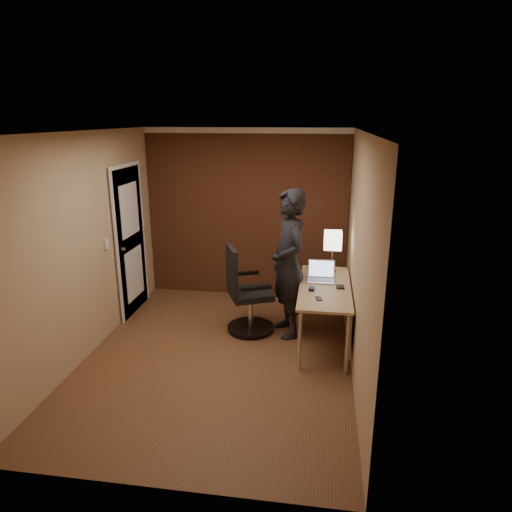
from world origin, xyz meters
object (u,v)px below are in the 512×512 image
object	(u,v)px
desk	(331,296)
mouse	(312,289)
laptop	(321,275)
office_chair	(245,296)
person	(288,264)
desk_lamp	(333,241)
wallet	(340,287)
phone	(319,298)

from	to	relation	value
desk	mouse	size ratio (longest dim) A/B	15.00
desk	laptop	size ratio (longest dim) A/B	4.53
desk	laptop	distance (m)	0.32
office_chair	laptop	bearing A→B (deg)	3.93
laptop	person	distance (m)	0.42
laptop	mouse	size ratio (longest dim) A/B	3.31
desk_lamp	wallet	bearing A→B (deg)	-80.08
phone	person	world-z (taller)	person
desk	desk_lamp	size ratio (longest dim) A/B	2.80
desk_lamp	phone	size ratio (longest dim) A/B	4.65
mouse	office_chair	size ratio (longest dim) A/B	0.09
desk	desk_lamp	world-z (taller)	desk_lamp
desk_lamp	office_chair	distance (m)	1.30
mouse	desk	bearing A→B (deg)	39.96
laptop	desk_lamp	bearing A→B (deg)	67.14
desk	phone	world-z (taller)	phone
mouse	wallet	size ratio (longest dim) A/B	0.91
mouse	phone	distance (m)	0.27
phone	desk_lamp	bearing A→B (deg)	69.57
wallet	office_chair	distance (m)	1.20
phone	wallet	size ratio (longest dim) A/B	1.05
phone	office_chair	xyz separation A→B (m)	(-0.92, 0.57, -0.25)
wallet	person	xyz separation A→B (m)	(-0.63, 0.22, 0.18)
mouse	phone	bearing A→B (deg)	-66.46
laptop	wallet	world-z (taller)	laptop
desk	laptop	world-z (taller)	laptop
phone	office_chair	world-z (taller)	office_chair
phone	office_chair	distance (m)	1.11
person	desk_lamp	bearing A→B (deg)	99.09
mouse	person	world-z (taller)	person
laptop	office_chair	distance (m)	0.98
laptop	wallet	distance (m)	0.34
desk	desk_lamp	distance (m)	0.76
desk_lamp	laptop	bearing A→B (deg)	-112.86
wallet	office_chair	bearing A→B (deg)	170.84
laptop	office_chair	bearing A→B (deg)	-176.07
office_chair	person	size ratio (longest dim) A/B	0.60
office_chair	person	bearing A→B (deg)	3.05
desk_lamp	office_chair	world-z (taller)	desk_lamp
laptop	wallet	size ratio (longest dim) A/B	3.01
office_chair	person	world-z (taller)	person
mouse	desk_lamp	bearing A→B (deg)	76.34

